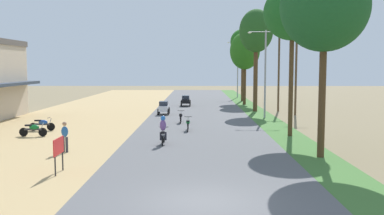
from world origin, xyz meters
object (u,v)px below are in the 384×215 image
pedestrian_on_shoulder (65,135)px  motorbike_ahead_third (181,117)px  street_signboard (59,149)px  utility_pole_far (296,67)px  parked_motorbike_third (42,124)px  median_tree_third (256,32)px  median_tree_second (292,13)px  median_tree_fourth (245,51)px  parked_motorbike_second (33,129)px  streetlamp_mid (238,65)px  car_sedan_black (186,100)px  median_tree_nearest (325,7)px  car_hatchback_white (164,107)px  streetlamp_near (265,67)px  motorbike_ahead_second (188,124)px  median_tree_fifth (243,42)px  motorbike_foreground_rider (163,131)px  utility_pole_near (279,66)px

pedestrian_on_shoulder → motorbike_ahead_third: size_ratio=0.90×
street_signboard → utility_pole_far: 27.58m
parked_motorbike_third → median_tree_third: size_ratio=0.18×
median_tree_second → median_tree_fourth: bearing=90.9°
parked_motorbike_second → pedestrian_on_shoulder: size_ratio=1.11×
parked_motorbike_third → median_tree_second: size_ratio=0.19×
median_tree_third → streetlamp_mid: (0.11, 20.15, -3.21)m
streetlamp_mid → car_sedan_black: (-7.25, -14.38, -4.02)m
street_signboard → median_tree_third: (11.70, 25.79, 6.86)m
median_tree_third → median_tree_nearest: bearing=-89.3°
car_hatchback_white → motorbike_ahead_third: size_ratio=1.11×
car_hatchback_white → median_tree_nearest: bearing=-64.3°
streetlamp_near → utility_pole_far: bearing=37.8°
motorbike_ahead_second → motorbike_ahead_third: (-0.66, 4.21, 0.00)m
streetlamp_near → streetlamp_mid: size_ratio=0.93×
median_tree_fifth → motorbike_ahead_second: size_ratio=5.20×
median_tree_second → motorbike_foreground_rider: size_ratio=5.36×
median_tree_nearest → streetlamp_mid: (-0.15, 42.49, -2.62)m
median_tree_nearest → motorbike_foreground_rider: median_tree_nearest is taller
streetlamp_mid → street_signboard: bearing=-104.4°
motorbike_ahead_third → parked_motorbike_second: bearing=-143.8°
car_hatchback_white → car_sedan_black: bearing=78.2°
street_signboard → utility_pole_near: utility_pole_near is taller
utility_pole_far → car_sedan_black: bearing=140.3°
street_signboard → motorbike_foreground_rider: bearing=60.4°
median_tree_fifth → car_sedan_black: bearing=-133.6°
streetlamp_mid → motorbike_ahead_second: 34.59m
streetlamp_near → motorbike_ahead_second: bearing=-129.3°
median_tree_fourth → utility_pole_far: bearing=-72.0°
median_tree_fourth → motorbike_foreground_rider: 28.61m
parked_motorbike_second → median_tree_nearest: bearing=-20.5°
pedestrian_on_shoulder → median_tree_second: 15.75m
median_tree_second → streetlamp_near: 10.75m
utility_pole_near → motorbike_ahead_third: 14.31m
streetlamp_near → car_sedan_black: bearing=122.8°
median_tree_nearest → motorbike_ahead_second: median_tree_nearest is taller
car_sedan_black → motorbike_ahead_second: car_sedan_black is taller
car_sedan_black → motorbike_foreground_rider: motorbike_foreground_rider is taller
streetlamp_near → utility_pole_far: utility_pole_far is taller
median_tree_fourth → motorbike_foreground_rider: bearing=-105.8°
median_tree_fifth → motorbike_foreground_rider: 33.97m
median_tree_nearest → utility_pole_far: size_ratio=1.10×
parked_motorbike_third → median_tree_third: bearing=39.1°
median_tree_nearest → motorbike_ahead_third: (-7.43, 13.01, -6.81)m
car_sedan_black → motorbike_ahead_third: (-0.03, -15.10, -0.17)m
median_tree_second → median_tree_fourth: (-0.37, 23.71, -1.54)m
parked_motorbike_third → utility_pole_near: bearing=36.4°
streetlamp_mid → car_hatchback_white: streetlamp_mid is taller
parked_motorbike_second → median_tree_third: bearing=44.5°
parked_motorbike_third → pedestrian_on_shoulder: (3.93, -7.75, 0.41)m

